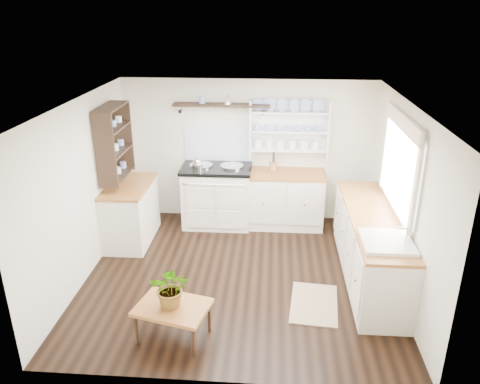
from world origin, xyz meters
name	(u,v)px	position (x,y,z in m)	size (l,w,h in m)	color
floor	(239,275)	(0.00, 0.00, 0.00)	(4.00, 3.80, 0.01)	black
wall_back	(248,151)	(0.00, 1.90, 1.15)	(4.00, 0.02, 2.30)	#EDE4CD
wall_right	(403,200)	(2.00, 0.00, 1.15)	(0.02, 3.80, 2.30)	#EDE4CD
wall_left	(82,191)	(-2.00, 0.00, 1.15)	(0.02, 3.80, 2.30)	#EDE4CD
ceiling	(239,104)	(0.00, 0.00, 2.30)	(4.00, 3.80, 0.01)	white
window	(400,164)	(1.95, 0.15, 1.56)	(0.08, 1.55, 1.22)	white
aga_cooker	(217,195)	(-0.47, 1.57, 0.50)	(1.10, 0.76, 1.01)	silver
back_cabinets	(284,198)	(0.60, 1.60, 0.46)	(1.27, 0.63, 0.90)	silver
right_cabinets	(370,246)	(1.70, 0.10, 0.46)	(0.62, 2.43, 0.90)	silver
belfast_sink	(386,251)	(1.70, -0.65, 0.80)	(0.55, 0.60, 0.45)	white
left_cabinets	(131,212)	(-1.70, 0.90, 0.46)	(0.62, 1.13, 0.90)	silver
plate_rack	(289,128)	(0.65, 1.86, 1.56)	(1.20, 0.22, 0.90)	white
high_shelf	(222,106)	(-0.40, 1.78, 1.91)	(1.50, 0.29, 0.16)	black
left_shelving	(114,142)	(-1.84, 0.90, 1.55)	(0.28, 0.80, 1.05)	black
kettle	(198,165)	(-0.75, 1.45, 1.04)	(0.18, 0.18, 0.22)	silver
utensil_crock	(273,166)	(0.41, 1.68, 0.97)	(0.11, 0.11, 0.13)	#9A6238
center_table	(173,309)	(-0.61, -1.29, 0.36)	(0.86, 0.70, 0.41)	brown
potted_plant	(171,288)	(-0.61, -1.29, 0.63)	(0.41, 0.35, 0.45)	#3F7233
floor_rug	(314,304)	(0.96, -0.58, 0.01)	(0.55, 0.85, 0.02)	#7F674A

